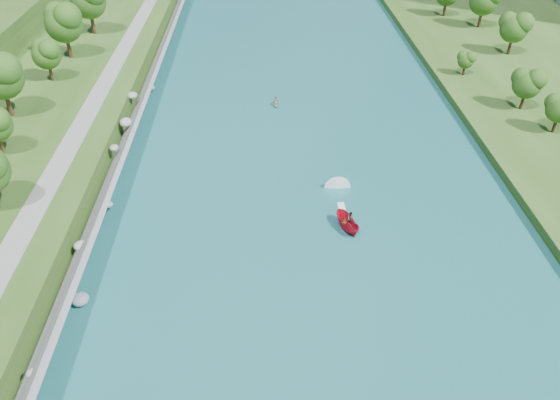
{
  "coord_description": "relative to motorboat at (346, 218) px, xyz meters",
  "views": [
    {
      "loc": [
        -5.65,
        -36.36,
        41.37
      ],
      "look_at": [
        -3.51,
        18.6,
        2.5
      ],
      "focal_mm": 35.0,
      "sensor_mm": 36.0,
      "label": 1
    }
  ],
  "objects": [
    {
      "name": "raft",
      "position": [
        -7.55,
        33.79,
        -0.43
      ],
      "size": [
        2.09,
        2.77,
        1.6
      ],
      "rotation": [
        0.0,
        0.0,
        0.09
      ],
      "color": "gray",
      "rests_on": "river_water"
    },
    {
      "name": "ground",
      "position": [
        -4.52,
        -16.83,
        -0.88
      ],
      "size": [
        260.0,
        260.0,
        0.0
      ],
      "primitive_type": "plane",
      "color": "#2D5119",
      "rests_on": "ground"
    },
    {
      "name": "river_water",
      "position": [
        -4.52,
        3.17,
        -0.83
      ],
      "size": [
        55.0,
        240.0,
        0.1
      ],
      "primitive_type": "cube",
      "color": "#195961",
      "rests_on": "ground"
    },
    {
      "name": "riprap_bank",
      "position": [
        -30.36,
        2.43,
        0.92
      ],
      "size": [
        4.2,
        236.0,
        4.05
      ],
      "color": "slate",
      "rests_on": "ground"
    },
    {
      "name": "riverside_path",
      "position": [
        -37.02,
        3.17,
        2.67
      ],
      "size": [
        3.0,
        200.0,
        0.1
      ],
      "primitive_type": "cube",
      "color": "gray",
      "rests_on": "berm_west"
    },
    {
      "name": "trees_east",
      "position": [
        36.04,
        23.14,
        5.25
      ],
      "size": [
        17.34,
        139.28,
        11.28
      ],
      "color": "#2C5516",
      "rests_on": "berm_east"
    },
    {
      "name": "motorboat",
      "position": [
        0.0,
        0.0,
        0.0
      ],
      "size": [
        3.6,
        19.25,
        2.06
      ],
      "rotation": [
        0.0,
        0.0,
        3.49
      ],
      "color": "#B20E22",
      "rests_on": "river_water"
    }
  ]
}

